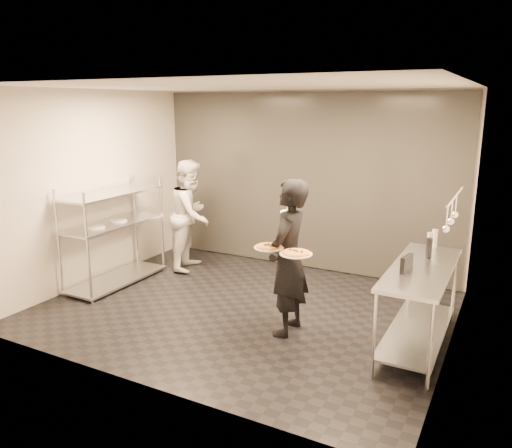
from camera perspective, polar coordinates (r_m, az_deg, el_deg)
The scene contains 13 objects.
room_shell at distance 7.18m, azimuth 3.03°, elevation 4.00°, with size 5.00×4.00×2.80m.
pass_rack at distance 7.56m, azimuth -15.93°, elevation -0.93°, with size 0.60×1.60×1.50m.
prep_counter at distance 5.67m, azimuth 18.22°, elevation -7.49°, with size 0.60×1.80×0.92m.
utensil_rail at distance 5.38m, azimuth 21.53°, elevation 1.37°, with size 0.07×1.20×0.31m.
waiter at distance 5.66m, azimuth 3.72°, elevation -3.89°, with size 0.66×0.43×1.80m, color black.
chef at distance 7.98m, azimuth -7.40°, elevation 1.04°, with size 0.85×0.66×1.75m, color silver.
pizza_plate_near at distance 5.50m, azimuth 1.48°, elevation -2.60°, with size 0.33×0.33×0.05m.
pizza_plate_far at distance 5.31m, azimuth 4.59°, elevation -3.32°, with size 0.35×0.35×0.05m.
salad_plate at distance 5.87m, azimuth 4.05°, elevation 1.57°, with size 0.26×0.26×0.07m.
pos_monitor at distance 5.35m, azimuth 16.83°, elevation -4.33°, with size 0.05×0.23×0.17m, color black.
bottle_green at distance 6.11m, azimuth 19.22°, elevation -1.98°, with size 0.07×0.07×0.23m, color gray.
bottle_clear at distance 6.30m, azimuth 19.73°, elevation -1.59°, with size 0.07×0.07×0.23m, color gray.
bottle_dark at distance 5.88m, azimuth 19.17°, elevation -2.61°, with size 0.07×0.07×0.23m, color black.
Camera 1 is at (2.97, -5.25, 2.60)m, focal length 35.00 mm.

